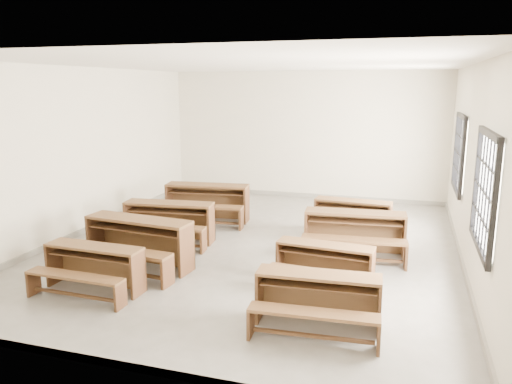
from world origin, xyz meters
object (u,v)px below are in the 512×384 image
(desk_set_2, at_px, (168,219))
(desk_set_5, at_px, (324,262))
(desk_set_0, at_px, (93,265))
(desk_set_3, at_px, (207,200))
(desk_set_4, at_px, (318,297))
(desk_set_7, at_px, (352,214))
(desk_set_1, at_px, (137,240))
(desk_set_6, at_px, (355,230))

(desk_set_2, relative_size, desk_set_5, 1.19)
(desk_set_0, bearing_deg, desk_set_5, 21.38)
(desk_set_2, bearing_deg, desk_set_3, 79.59)
(desk_set_0, height_order, desk_set_4, desk_set_4)
(desk_set_2, bearing_deg, desk_set_5, -28.07)
(desk_set_2, bearing_deg, desk_set_4, -43.97)
(desk_set_2, distance_m, desk_set_7, 3.53)
(desk_set_3, xyz_separation_m, desk_set_5, (2.99, -2.80, -0.10))
(desk_set_0, relative_size, desk_set_5, 1.01)
(desk_set_1, distance_m, desk_set_3, 2.91)
(desk_set_5, bearing_deg, desk_set_3, 141.74)
(desk_set_3, relative_size, desk_set_4, 1.21)
(desk_set_0, relative_size, desk_set_3, 0.79)
(desk_set_3, height_order, desk_set_7, desk_set_3)
(desk_set_0, height_order, desk_set_1, desk_set_1)
(desk_set_6, bearing_deg, desk_set_7, 93.29)
(desk_set_4, bearing_deg, desk_set_0, 173.57)
(desk_set_7, bearing_deg, desk_set_5, -87.09)
(desk_set_5, xyz_separation_m, desk_set_7, (0.08, 2.77, 0.02))
(desk_set_2, height_order, desk_set_7, desk_set_2)
(desk_set_0, xyz_separation_m, desk_set_6, (3.36, 2.59, 0.06))
(desk_set_1, distance_m, desk_set_7, 4.19)
(desk_set_1, height_order, desk_set_6, desk_set_1)
(desk_set_1, height_order, desk_set_7, desk_set_1)
(desk_set_3, bearing_deg, desk_set_0, -98.01)
(desk_set_0, bearing_deg, desk_set_1, 84.33)
(desk_set_2, relative_size, desk_set_7, 1.13)
(desk_set_1, relative_size, desk_set_6, 1.06)
(desk_set_2, relative_size, desk_set_3, 0.94)
(desk_set_7, bearing_deg, desk_set_6, -77.17)
(desk_set_6, bearing_deg, desk_set_3, 153.16)
(desk_set_2, bearing_deg, desk_set_6, -2.06)
(desk_set_3, bearing_deg, desk_set_4, -59.00)
(desk_set_7, bearing_deg, desk_set_2, -149.77)
(desk_set_1, height_order, desk_set_2, desk_set_1)
(desk_set_5, distance_m, desk_set_7, 2.77)
(desk_set_7, bearing_deg, desk_set_4, -84.62)
(desk_set_3, height_order, desk_set_5, desk_set_3)
(desk_set_5, bearing_deg, desk_set_1, -172.96)
(desk_set_4, bearing_deg, desk_set_5, 92.53)
(desk_set_4, relative_size, desk_set_7, 0.99)
(desk_set_7, bearing_deg, desk_set_3, -175.98)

